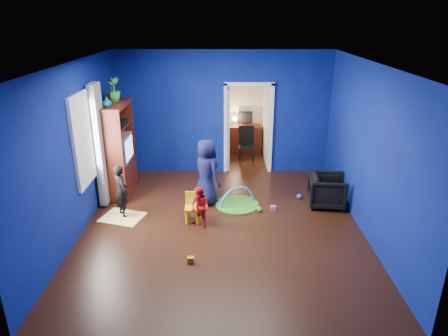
{
  "coord_description": "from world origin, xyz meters",
  "views": [
    {
      "loc": [
        0.06,
        -6.44,
        3.64
      ],
      "look_at": [
        0.03,
        0.4,
        0.98
      ],
      "focal_mm": 32.0,
      "sensor_mm": 36.0,
      "label": 1
    }
  ],
  "objects_px": {
    "hopper_ball": "(205,190)",
    "study_desk": "(245,138)",
    "tv_armoire": "(116,150)",
    "play_mat": "(237,205)",
    "child_black": "(121,191)",
    "vase": "(107,102)",
    "armchair": "(327,191)",
    "kid_chair": "(193,209)",
    "folding_chair": "(247,146)",
    "child_navy": "(207,172)",
    "crt_tv": "(118,148)",
    "toddler_red": "(200,207)"
  },
  "relations": [
    {
      "from": "child_black",
      "to": "play_mat",
      "type": "relative_size",
      "value": 1.19
    },
    {
      "from": "toddler_red",
      "to": "folding_chair",
      "type": "xyz_separation_m",
      "value": [
        1.0,
        3.32,
        0.07
      ]
    },
    {
      "from": "tv_armoire",
      "to": "toddler_red",
      "type": "bearing_deg",
      "value": -38.74
    },
    {
      "from": "hopper_ball",
      "to": "study_desk",
      "type": "distance_m",
      "value": 3.2
    },
    {
      "from": "toddler_red",
      "to": "study_desk",
      "type": "bearing_deg",
      "value": 114.69
    },
    {
      "from": "vase",
      "to": "child_black",
      "type": "bearing_deg",
      "value": -67.14
    },
    {
      "from": "child_black",
      "to": "kid_chair",
      "type": "distance_m",
      "value": 1.39
    },
    {
      "from": "kid_chair",
      "to": "tv_armoire",
      "type": "bearing_deg",
      "value": 141.26
    },
    {
      "from": "tv_armoire",
      "to": "hopper_ball",
      "type": "height_order",
      "value": "tv_armoire"
    },
    {
      "from": "child_black",
      "to": "hopper_ball",
      "type": "distance_m",
      "value": 1.78
    },
    {
      "from": "armchair",
      "to": "kid_chair",
      "type": "xyz_separation_m",
      "value": [
        -2.65,
        -0.68,
        -0.07
      ]
    },
    {
      "from": "armchair",
      "to": "play_mat",
      "type": "xyz_separation_m",
      "value": [
        -1.8,
        -0.01,
        -0.31
      ]
    },
    {
      "from": "armchair",
      "to": "child_navy",
      "type": "distance_m",
      "value": 2.45
    },
    {
      "from": "armchair",
      "to": "hopper_ball",
      "type": "height_order",
      "value": "armchair"
    },
    {
      "from": "child_black",
      "to": "tv_armoire",
      "type": "height_order",
      "value": "tv_armoire"
    },
    {
      "from": "child_black",
      "to": "study_desk",
      "type": "relative_size",
      "value": 1.18
    },
    {
      "from": "armchair",
      "to": "kid_chair",
      "type": "relative_size",
      "value": 1.42
    },
    {
      "from": "hopper_ball",
      "to": "folding_chair",
      "type": "height_order",
      "value": "folding_chair"
    },
    {
      "from": "vase",
      "to": "tv_armoire",
      "type": "bearing_deg",
      "value": 90.0
    },
    {
      "from": "child_navy",
      "to": "play_mat",
      "type": "xyz_separation_m",
      "value": [
        0.62,
        -0.12,
        -0.67
      ]
    },
    {
      "from": "child_black",
      "to": "study_desk",
      "type": "bearing_deg",
      "value": -69.92
    },
    {
      "from": "toddler_red",
      "to": "kid_chair",
      "type": "height_order",
      "value": "toddler_red"
    },
    {
      "from": "armchair",
      "to": "crt_tv",
      "type": "height_order",
      "value": "crt_tv"
    },
    {
      "from": "toddler_red",
      "to": "child_navy",
      "type": "bearing_deg",
      "value": 123.2
    },
    {
      "from": "vase",
      "to": "crt_tv",
      "type": "height_order",
      "value": "vase"
    },
    {
      "from": "armchair",
      "to": "vase",
      "type": "relative_size",
      "value": 3.78
    },
    {
      "from": "child_navy",
      "to": "vase",
      "type": "height_order",
      "value": "vase"
    },
    {
      "from": "crt_tv",
      "to": "toddler_red",
      "type": "bearing_deg",
      "value": -39.36
    },
    {
      "from": "armchair",
      "to": "child_black",
      "type": "height_order",
      "value": "child_black"
    },
    {
      "from": "vase",
      "to": "study_desk",
      "type": "distance_m",
      "value": 4.53
    },
    {
      "from": "kid_chair",
      "to": "folding_chair",
      "type": "height_order",
      "value": "folding_chair"
    },
    {
      "from": "child_black",
      "to": "kid_chair",
      "type": "height_order",
      "value": "child_black"
    },
    {
      "from": "tv_armoire",
      "to": "play_mat",
      "type": "bearing_deg",
      "value": -13.22
    },
    {
      "from": "armchair",
      "to": "crt_tv",
      "type": "xyz_separation_m",
      "value": [
        -4.28,
        0.58,
        0.7
      ]
    },
    {
      "from": "child_navy",
      "to": "child_black",
      "type": "bearing_deg",
      "value": 70.44
    },
    {
      "from": "armchair",
      "to": "child_navy",
      "type": "xyz_separation_m",
      "value": [
        -2.42,
        0.11,
        0.36
      ]
    },
    {
      "from": "child_black",
      "to": "crt_tv",
      "type": "height_order",
      "value": "crt_tv"
    },
    {
      "from": "crt_tv",
      "to": "folding_chair",
      "type": "height_order",
      "value": "crt_tv"
    },
    {
      "from": "kid_chair",
      "to": "study_desk",
      "type": "relative_size",
      "value": 0.57
    },
    {
      "from": "armchair",
      "to": "child_black",
      "type": "relative_size",
      "value": 0.68
    },
    {
      "from": "tv_armoire",
      "to": "play_mat",
      "type": "height_order",
      "value": "tv_armoire"
    },
    {
      "from": "folding_chair",
      "to": "child_black",
      "type": "bearing_deg",
      "value": -130.59
    },
    {
      "from": "folding_chair",
      "to": "kid_chair",
      "type": "bearing_deg",
      "value": -110.24
    },
    {
      "from": "child_navy",
      "to": "crt_tv",
      "type": "xyz_separation_m",
      "value": [
        -1.86,
        0.47,
        0.34
      ]
    },
    {
      "from": "vase",
      "to": "study_desk",
      "type": "relative_size",
      "value": 0.21
    },
    {
      "from": "child_black",
      "to": "folding_chair",
      "type": "xyz_separation_m",
      "value": [
        2.5,
        2.92,
        -0.06
      ]
    },
    {
      "from": "kid_chair",
      "to": "play_mat",
      "type": "bearing_deg",
      "value": 36.45
    },
    {
      "from": "vase",
      "to": "play_mat",
      "type": "xyz_separation_m",
      "value": [
        2.52,
        -0.29,
        -2.04
      ]
    },
    {
      "from": "toddler_red",
      "to": "crt_tv",
      "type": "relative_size",
      "value": 1.11
    },
    {
      "from": "play_mat",
      "to": "child_navy",
      "type": "bearing_deg",
      "value": 169.11
    }
  ]
}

